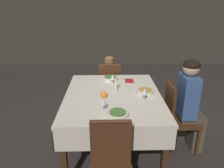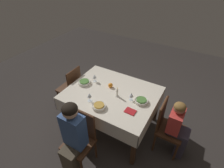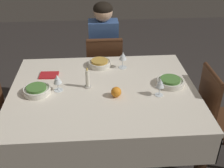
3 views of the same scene
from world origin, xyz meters
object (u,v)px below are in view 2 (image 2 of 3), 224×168
object	(u,v)px
chair_north	(81,137)
person_adult_denim	(72,137)
candle_centerpiece	(117,93)
wine_glass_west	(131,95)
wine_glass_north	(89,96)
bowl_north	(99,106)
chair_west	(167,125)
bowl_east	(84,82)
person_child_red	(178,128)
wine_glass_east	(95,77)
dining_table	(112,96)
chair_east	(71,87)
napkin_red_folded	(130,111)
bowl_west	(141,101)
orange_fruit	(110,85)

from	to	relation	value
chair_north	person_adult_denim	size ratio (longest dim) A/B	0.75
candle_centerpiece	wine_glass_west	bearing A→B (deg)	-171.83
wine_glass_north	wine_glass_west	xyz separation A→B (m)	(-0.53, -0.34, -0.01)
bowl_north	chair_west	bearing A→B (deg)	-155.48
bowl_east	person_child_red	bearing A→B (deg)	-177.97
chair_north	bowl_north	size ratio (longest dim) A/B	4.43
chair_north	wine_glass_east	bearing A→B (deg)	112.13
wine_glass_north	wine_glass_east	distance (m)	0.51
dining_table	chair_north	distance (m)	0.82
person_adult_denim	candle_centerpiece	distance (m)	0.93
wine_glass_west	wine_glass_east	size ratio (longest dim) A/B	0.96
chair_east	napkin_red_folded	world-z (taller)	chair_east
wine_glass_east	napkin_red_folded	bearing A→B (deg)	157.46
chair_west	wine_glass_west	world-z (taller)	chair_west
wine_glass_north	bowl_west	world-z (taller)	wine_glass_north
person_adult_denim	wine_glass_north	bearing A→B (deg)	103.67
chair_west	orange_fruit	bearing A→B (deg)	85.55
chair_west	chair_north	bearing A→B (deg)	129.92
dining_table	bowl_east	world-z (taller)	bowl_east
chair_east	napkin_red_folded	bearing A→B (deg)	78.43
chair_north	bowl_west	bearing A→B (deg)	56.28
bowl_west	wine_glass_east	world-z (taller)	wine_glass_east
bowl_north	wine_glass_west	bearing A→B (deg)	-130.25
chair_west	candle_centerpiece	xyz separation A→B (m)	(0.82, 0.07, 0.34)
chair_north	chair_east	size ratio (longest dim) A/B	1.00
orange_fruit	person_child_red	bearing A→B (deg)	176.15
wine_glass_east	candle_centerpiece	world-z (taller)	candle_centerpiece
person_child_red	bowl_east	world-z (taller)	person_child_red
dining_table	orange_fruit	xyz separation A→B (m)	(0.09, -0.11, 0.12)
bowl_east	bowl_west	bearing A→B (deg)	-177.19
bowl_east	napkin_red_folded	world-z (taller)	bowl_east
chair_west	person_child_red	world-z (taller)	person_child_red
wine_glass_west	candle_centerpiece	xyz separation A→B (m)	(0.22, 0.03, -0.03)
candle_centerpiece	person_child_red	bearing A→B (deg)	-176.12
dining_table	orange_fruit	world-z (taller)	orange_fruit
chair_north	chair_east	world-z (taller)	same
wine_glass_east	chair_north	bearing A→B (deg)	112.13
chair_north	wine_glass_north	distance (m)	0.61
chair_east	orange_fruit	bearing A→B (deg)	94.43
chair_east	wine_glass_west	world-z (taller)	chair_east
dining_table	chair_north	bearing A→B (deg)	86.99
chair_west	wine_glass_east	size ratio (longest dim) A/B	6.37
person_adult_denim	wine_glass_east	xyz separation A→B (m)	(0.37, -1.05, 0.19)
chair_east	bowl_east	xyz separation A→B (m)	(-0.41, 0.07, 0.30)
dining_table	person_adult_denim	size ratio (longest dim) A/B	1.20
person_adult_denim	napkin_red_folded	size ratio (longest dim) A/B	7.60
dining_table	bowl_east	distance (m)	0.54
person_child_red	candle_centerpiece	size ratio (longest dim) A/B	5.74
dining_table	chair_north	size ratio (longest dim) A/B	1.59
dining_table	chair_east	bearing A→B (deg)	-2.61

